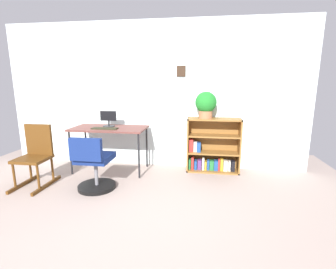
{
  "coord_description": "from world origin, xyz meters",
  "views": [
    {
      "loc": [
        0.87,
        -2.02,
        1.45
      ],
      "look_at": [
        0.41,
        1.2,
        0.76
      ],
      "focal_mm": 26.12,
      "sensor_mm": 36.0,
      "label": 1
    }
  ],
  "objects_px": {
    "desk": "(109,131)",
    "rocking_chair": "(36,155)",
    "monitor": "(109,119)",
    "office_chair": "(94,167)",
    "bookshelf_low": "(212,148)",
    "keyboard": "(105,128)",
    "potted_plant_on_shelf": "(206,104)"
  },
  "relations": [
    {
      "from": "monitor",
      "to": "bookshelf_low",
      "type": "xyz_separation_m",
      "value": [
        1.71,
        0.16,
        -0.47
      ]
    },
    {
      "from": "desk",
      "to": "monitor",
      "type": "height_order",
      "value": "monitor"
    },
    {
      "from": "desk",
      "to": "rocking_chair",
      "type": "height_order",
      "value": "rocking_chair"
    },
    {
      "from": "desk",
      "to": "rocking_chair",
      "type": "bearing_deg",
      "value": -140.83
    },
    {
      "from": "desk",
      "to": "rocking_chair",
      "type": "relative_size",
      "value": 1.38
    },
    {
      "from": "potted_plant_on_shelf",
      "to": "desk",
      "type": "bearing_deg",
      "value": -172.92
    },
    {
      "from": "monitor",
      "to": "keyboard",
      "type": "bearing_deg",
      "value": -85.31
    },
    {
      "from": "desk",
      "to": "office_chair",
      "type": "relative_size",
      "value": 1.55
    },
    {
      "from": "monitor",
      "to": "office_chair",
      "type": "height_order",
      "value": "monitor"
    },
    {
      "from": "monitor",
      "to": "office_chair",
      "type": "distance_m",
      "value": 1.0
    },
    {
      "from": "rocking_chair",
      "to": "bookshelf_low",
      "type": "bearing_deg",
      "value": 20.37
    },
    {
      "from": "bookshelf_low",
      "to": "potted_plant_on_shelf",
      "type": "relative_size",
      "value": 2.08
    },
    {
      "from": "desk",
      "to": "rocking_chair",
      "type": "distance_m",
      "value": 1.12
    },
    {
      "from": "monitor",
      "to": "potted_plant_on_shelf",
      "type": "bearing_deg",
      "value": 4.02
    },
    {
      "from": "office_chair",
      "to": "rocking_chair",
      "type": "distance_m",
      "value": 0.92
    },
    {
      "from": "potted_plant_on_shelf",
      "to": "monitor",
      "type": "bearing_deg",
      "value": -175.98
    },
    {
      "from": "desk",
      "to": "bookshelf_low",
      "type": "bearing_deg",
      "value": 8.36
    },
    {
      "from": "rocking_chair",
      "to": "bookshelf_low",
      "type": "distance_m",
      "value": 2.68
    },
    {
      "from": "monitor",
      "to": "potted_plant_on_shelf",
      "type": "xyz_separation_m",
      "value": [
        1.58,
        0.11,
        0.26
      ]
    },
    {
      "from": "rocking_chair",
      "to": "desk",
      "type": "bearing_deg",
      "value": 39.17
    },
    {
      "from": "monitor",
      "to": "keyboard",
      "type": "distance_m",
      "value": 0.25
    },
    {
      "from": "desk",
      "to": "keyboard",
      "type": "relative_size",
      "value": 2.93
    },
    {
      "from": "keyboard",
      "to": "bookshelf_low",
      "type": "height_order",
      "value": "bookshelf_low"
    },
    {
      "from": "keyboard",
      "to": "desk",
      "type": "bearing_deg",
      "value": 82.12
    },
    {
      "from": "desk",
      "to": "potted_plant_on_shelf",
      "type": "relative_size",
      "value": 2.81
    },
    {
      "from": "keyboard",
      "to": "bookshelf_low",
      "type": "xyz_separation_m",
      "value": [
        1.69,
        0.38,
        -0.36
      ]
    },
    {
      "from": "monitor",
      "to": "office_chair",
      "type": "xyz_separation_m",
      "value": [
        0.1,
        -0.84,
        -0.52
      ]
    },
    {
      "from": "monitor",
      "to": "rocking_chair",
      "type": "relative_size",
      "value": 0.31
    },
    {
      "from": "monitor",
      "to": "rocking_chair",
      "type": "bearing_deg",
      "value": -136.41
    },
    {
      "from": "bookshelf_low",
      "to": "potted_plant_on_shelf",
      "type": "bearing_deg",
      "value": -156.71
    },
    {
      "from": "rocking_chair",
      "to": "bookshelf_low",
      "type": "relative_size",
      "value": 0.98
    },
    {
      "from": "monitor",
      "to": "potted_plant_on_shelf",
      "type": "distance_m",
      "value": 1.61
    }
  ]
}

